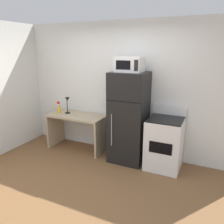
% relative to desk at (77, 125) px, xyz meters
% --- Properties ---
extents(ground_plane, '(12.00, 12.00, 0.00)m').
position_rel_desk_xyz_m(ground_plane, '(0.91, -1.35, -0.53)').
color(ground_plane, brown).
extents(wall_back_white, '(5.00, 0.10, 2.60)m').
position_rel_desk_xyz_m(wall_back_white, '(0.91, 0.35, 0.77)').
color(wall_back_white, silver).
rests_on(wall_back_white, ground).
extents(desk, '(1.20, 0.56, 0.75)m').
position_rel_desk_xyz_m(desk, '(0.00, 0.00, 0.00)').
color(desk, tan).
rests_on(desk, ground).
extents(desk_lamp, '(0.14, 0.12, 0.35)m').
position_rel_desk_xyz_m(desk_lamp, '(-0.23, 0.02, 0.46)').
color(desk_lamp, black).
rests_on(desk_lamp, desk).
extents(spray_bottle, '(0.06, 0.06, 0.25)m').
position_rel_desk_xyz_m(spray_bottle, '(-0.43, -0.02, 0.32)').
color(spray_bottle, yellow).
rests_on(spray_bottle, desk).
extents(refrigerator, '(0.64, 0.62, 1.69)m').
position_rel_desk_xyz_m(refrigerator, '(1.17, -0.02, 0.32)').
color(refrigerator, black).
rests_on(refrigerator, ground).
extents(microwave, '(0.46, 0.35, 0.26)m').
position_rel_desk_xyz_m(microwave, '(1.17, -0.04, 1.29)').
color(microwave, silver).
rests_on(microwave, refrigerator).
extents(oven_range, '(0.60, 0.61, 1.10)m').
position_rel_desk_xyz_m(oven_range, '(1.85, -0.02, -0.06)').
color(oven_range, white).
rests_on(oven_range, ground).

